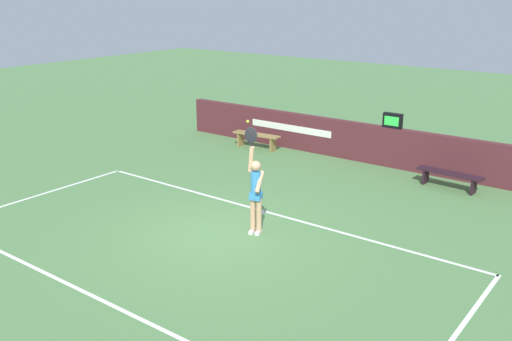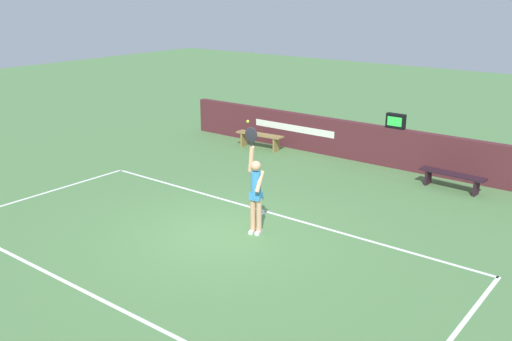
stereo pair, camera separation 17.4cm
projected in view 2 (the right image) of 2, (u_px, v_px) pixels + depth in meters
The scene contains 8 objects.
ground_plane at pixel (220, 234), 12.54m from camera, with size 60.00×60.00×0.00m, color #507D46.
court_lines at pixel (194, 247), 11.93m from camera, with size 10.90×5.13×0.00m.
back_wall at pixel (369, 143), 17.59m from camera, with size 13.91×0.26×1.20m.
speed_display at pixel (396, 121), 16.86m from camera, with size 0.58×0.18×0.44m.
tennis_player at pixel (256, 191), 12.31m from camera, with size 0.47×0.42×2.38m.
tennis_ball at pixel (248, 121), 11.85m from camera, with size 0.06×0.06×0.06m.
courtside_bench_near at pixel (260, 137), 19.15m from camera, with size 1.72×0.48×0.52m.
courtside_bench_far at pixel (452, 177), 15.23m from camera, with size 1.77×0.48×0.46m.
Camera 2 is at (7.70, -8.62, 5.12)m, focal length 40.18 mm.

